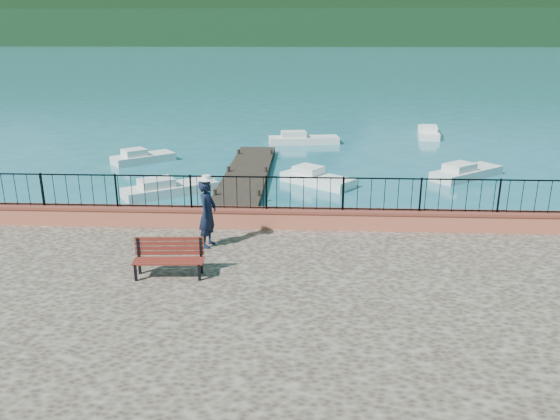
# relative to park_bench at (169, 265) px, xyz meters

# --- Properties ---
(ground) EXTENTS (2000.00, 2000.00, 0.00)m
(ground) POSITION_rel_park_bench_xyz_m (2.33, -0.22, -1.48)
(ground) COLOR #19596B
(ground) RESTS_ON ground
(parapet) EXTENTS (28.00, 0.46, 0.58)m
(parapet) POSITION_rel_park_bench_xyz_m (2.33, 3.48, 0.01)
(parapet) COLOR #A7573C
(parapet) RESTS_ON promenade
(railing) EXTENTS (27.00, 0.05, 0.95)m
(railing) POSITION_rel_park_bench_xyz_m (2.33, 3.48, 0.78)
(railing) COLOR black
(railing) RESTS_ON parapet
(dock) EXTENTS (2.00, 16.00, 0.30)m
(dock) POSITION_rel_park_bench_xyz_m (0.33, 11.78, -1.33)
(dock) COLOR #2D231C
(dock) RESTS_ON ground
(far_forest) EXTENTS (900.00, 60.00, 18.00)m
(far_forest) POSITION_rel_park_bench_xyz_m (2.33, 299.78, 7.52)
(far_forest) COLOR black
(far_forest) RESTS_ON ground
(foothills) EXTENTS (900.00, 120.00, 44.00)m
(foothills) POSITION_rel_park_bench_xyz_m (2.33, 359.78, 20.52)
(foothills) COLOR black
(foothills) RESTS_ON ground
(companion_hill) EXTENTS (448.00, 384.00, 180.00)m
(companion_hill) POSITION_rel_park_bench_xyz_m (222.33, 559.78, -1.48)
(companion_hill) COLOR #142D23
(companion_hill) RESTS_ON ground
(park_bench) EXTENTS (1.66, 0.64, 0.90)m
(park_bench) POSITION_rel_park_bench_xyz_m (0.00, 0.00, 0.00)
(park_bench) COLOR black
(park_bench) RESTS_ON promenade
(person) EXTENTS (0.56, 0.74, 1.83)m
(person) POSITION_rel_park_bench_xyz_m (0.59, 1.95, 0.64)
(person) COLOR black
(person) RESTS_ON promenade
(hat) EXTENTS (0.44, 0.44, 0.12)m
(hat) POSITION_rel_park_bench_xyz_m (0.59, 1.95, 1.62)
(hat) COLOR white
(hat) RESTS_ON person
(boat_0) EXTENTS (4.05, 3.31, 0.80)m
(boat_0) POSITION_rel_park_bench_xyz_m (-2.67, 10.80, -1.08)
(boat_0) COLOR silver
(boat_0) RESTS_ON ground
(boat_1) EXTENTS (3.52, 3.14, 0.80)m
(boat_1) POSITION_rel_park_bench_xyz_m (3.69, 12.75, -1.08)
(boat_1) COLOR white
(boat_1) RESTS_ON ground
(boat_2) EXTENTS (3.92, 3.47, 0.80)m
(boat_2) POSITION_rel_park_bench_xyz_m (10.90, 14.35, -1.08)
(boat_2) COLOR silver
(boat_2) RESTS_ON ground
(boat_3) EXTENTS (3.34, 3.04, 0.80)m
(boat_3) POSITION_rel_park_bench_xyz_m (-5.60, 16.81, -1.08)
(boat_3) COLOR silver
(boat_3) RESTS_ON ground
(boat_4) EXTENTS (4.49, 1.90, 0.80)m
(boat_4) POSITION_rel_park_bench_xyz_m (3.00, 22.50, -1.08)
(boat_4) COLOR silver
(boat_4) RESTS_ON ground
(boat_5) EXTENTS (1.94, 4.22, 0.80)m
(boat_5) POSITION_rel_park_bench_xyz_m (11.41, 25.61, -1.08)
(boat_5) COLOR white
(boat_5) RESTS_ON ground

